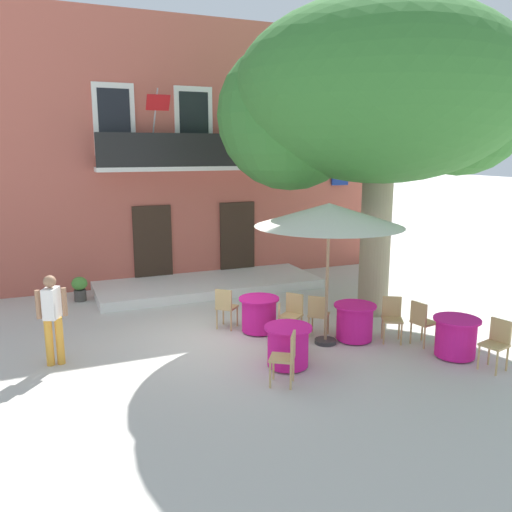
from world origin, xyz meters
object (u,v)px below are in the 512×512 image
object	(u,v)px
cafe_chair_middle_0	(422,320)
cafe_chair_front_0	(226,305)
plane_tree	(377,99)
cafe_chair_far_side_1	(318,313)
cafe_chair_far_side_0	(392,316)
cafe_chair_front_1	(292,312)
cafe_table_middle	(456,337)
cafe_table_front	(259,314)
cafe_chair_near_tree_0	(287,355)
pedestrian_near_entrance	(52,315)
cafe_chair_middle_1	(497,341)
cafe_chair_near_tree_1	(284,325)
ground_planter_left	(80,287)
cafe_table_near_tree	(288,346)
cafe_umbrella	(329,215)
cafe_table_far_side	(355,322)

from	to	relation	value
cafe_chair_middle_0	cafe_chair_front_0	size ratio (longest dim) A/B	1.00
plane_tree	cafe_chair_far_side_1	size ratio (longest dim) A/B	7.80
cafe_chair_far_side_1	cafe_chair_far_side_0	bearing A→B (deg)	-30.20
plane_tree	cafe_chair_front_1	world-z (taller)	plane_tree
cafe_table_middle	cafe_table_front	bearing A→B (deg)	136.77
cafe_chair_near_tree_0	cafe_chair_front_0	bearing A→B (deg)	90.13
pedestrian_near_entrance	cafe_chair_middle_1	bearing A→B (deg)	-24.16
pedestrian_near_entrance	cafe_chair_near_tree_1	bearing A→B (deg)	-13.78
plane_tree	cafe_chair_front_0	size ratio (longest dim) A/B	7.80
cafe_table_middle	cafe_chair_middle_0	bearing A→B (deg)	105.61
cafe_chair_middle_0	ground_planter_left	size ratio (longest dim) A/B	1.43
cafe_table_front	cafe_chair_far_side_0	bearing A→B (deg)	-33.66
cafe_chair_near_tree_0	cafe_table_near_tree	bearing A→B (deg)	62.10
cafe_chair_near_tree_0	cafe_chair_far_side_1	distance (m)	2.39
cafe_chair_middle_0	cafe_chair_middle_1	distance (m)	1.51
cafe_chair_middle_0	cafe_chair_far_side_0	xyz separation A→B (m)	(-0.38, 0.45, 0.00)
cafe_chair_middle_1	cafe_chair_front_1	bearing A→B (deg)	132.03
cafe_chair_far_side_0	cafe_chair_far_side_1	world-z (taller)	same
ground_planter_left	cafe_umbrella	bearing A→B (deg)	-49.53
cafe_chair_far_side_1	cafe_umbrella	size ratio (longest dim) A/B	0.31
cafe_chair_near_tree_0	ground_planter_left	bearing A→B (deg)	113.16
cafe_chair_far_side_0	ground_planter_left	size ratio (longest dim) A/B	1.43
cafe_table_near_tree	cafe_chair_middle_0	bearing A→B (deg)	-1.75
cafe_table_near_tree	cafe_chair_far_side_0	bearing A→B (deg)	8.12
cafe_table_middle	cafe_chair_front_0	size ratio (longest dim) A/B	0.95
cafe_chair_front_1	ground_planter_left	world-z (taller)	cafe_chair_front_1
pedestrian_near_entrance	cafe_chair_far_side_0	bearing A→B (deg)	-11.96
cafe_table_near_tree	cafe_chair_middle_0	world-z (taller)	cafe_chair_middle_0
plane_tree	pedestrian_near_entrance	world-z (taller)	plane_tree
cafe_table_front	cafe_chair_far_side_0	size ratio (longest dim) A/B	0.95
cafe_chair_front_1	cafe_chair_far_side_0	distance (m)	2.03
cafe_table_middle	ground_planter_left	xyz separation A→B (m)	(-6.25, 6.66, -0.03)
plane_tree	ground_planter_left	distance (m)	8.64
cafe_table_front	cafe_chair_front_1	world-z (taller)	cafe_chair_front_1
cafe_chair_far_side_0	cafe_table_middle	bearing A→B (deg)	-63.74
ground_planter_left	cafe_chair_middle_0	bearing A→B (deg)	-44.41
plane_tree	cafe_chair_far_side_1	bearing A→B (deg)	-152.58
cafe_table_middle	ground_planter_left	world-z (taller)	cafe_table_middle
plane_tree	cafe_table_far_side	size ratio (longest dim) A/B	8.22
cafe_table_near_tree	cafe_table_front	size ratio (longest dim) A/B	1.00
cafe_table_near_tree	cafe_chair_front_1	bearing A→B (deg)	60.56
plane_tree	cafe_chair_middle_0	bearing A→B (deg)	-96.50
cafe_table_middle	cafe_chair_far_side_0	distance (m)	1.32
cafe_table_near_tree	cafe_table_far_side	size ratio (longest dim) A/B	1.00
cafe_chair_front_1	cafe_umbrella	world-z (taller)	cafe_umbrella
cafe_chair_front_1	cafe_chair_middle_1	bearing A→B (deg)	-47.97
cafe_chair_far_side_0	ground_planter_left	xyz separation A→B (m)	(-5.67, 5.48, -0.17)
cafe_chair_near_tree_0	cafe_chair_far_side_0	size ratio (longest dim) A/B	1.00
cafe_table_near_tree	pedestrian_near_entrance	size ratio (longest dim) A/B	0.52
cafe_table_middle	cafe_table_far_side	xyz separation A→B (m)	(-1.27, 1.49, 0.00)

